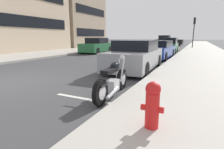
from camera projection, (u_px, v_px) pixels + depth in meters
ground_plane at (1, 84)px, 6.05m from camera, size 260.00×260.00×0.00m
sidewalk_near_curb at (205, 57)px, 13.83m from camera, size 120.00×4.40×0.14m
sidewalk_far_curb at (70, 51)px, 19.48m from camera, size 120.00×5.00×0.14m
parking_stall_stripe at (91, 100)px, 4.50m from camera, size 0.12×2.20×0.01m
parked_motorcycle at (113, 81)px, 4.74m from camera, size 2.09×0.62×1.11m
parked_car_mid_block at (136, 56)px, 8.66m from camera, size 4.75×2.03×1.43m
parked_car_across_street at (158, 50)px, 13.34m from camera, size 4.69×1.96×1.33m
parked_car_at_intersection at (168, 46)px, 18.11m from camera, size 4.62×1.97×1.53m
crossing_truck at (168, 41)px, 33.75m from camera, size 2.22×5.12×1.93m
car_opposite_curb at (97, 46)px, 18.10m from camera, size 4.48×2.05×1.52m
fire_hydrant at (152, 104)px, 2.78m from camera, size 0.24×0.36×0.76m
traffic_signal_near_corner at (194, 26)px, 24.36m from camera, size 0.36×0.28×4.08m
townhouse_behind_pole at (65, 15)px, 29.04m from camera, size 9.24×10.28×10.35m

